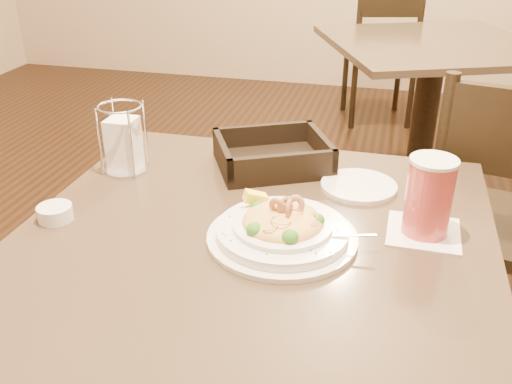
% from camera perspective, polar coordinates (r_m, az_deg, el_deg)
% --- Properties ---
extents(main_table, '(0.90, 0.90, 0.73)m').
position_cam_1_polar(main_table, '(1.22, -0.24, -13.52)').
color(main_table, black).
rests_on(main_table, ground).
extents(background_table, '(1.18, 1.18, 0.73)m').
position_cam_1_polar(background_table, '(2.83, 16.83, 9.63)').
color(background_table, black).
rests_on(background_table, ground).
extents(dining_chair_near, '(0.50, 0.50, 0.93)m').
position_cam_1_polar(dining_chair_near, '(1.74, 23.52, -2.67)').
color(dining_chair_near, black).
rests_on(dining_chair_near, ground).
extents(dining_chair_far, '(0.51, 0.51, 0.93)m').
position_cam_1_polar(dining_chair_far, '(3.74, 12.53, 14.15)').
color(dining_chair_far, black).
rests_on(dining_chair_far, ground).
extents(pasta_bowl, '(0.31, 0.28, 0.09)m').
position_cam_1_polar(pasta_bowl, '(1.06, 2.64, -3.62)').
color(pasta_bowl, white).
rests_on(pasta_bowl, main_table).
extents(drink_glass, '(0.14, 0.14, 0.15)m').
position_cam_1_polar(drink_glass, '(1.10, 16.89, -0.52)').
color(drink_glass, white).
rests_on(drink_glass, main_table).
extents(bread_basket, '(0.32, 0.30, 0.07)m').
position_cam_1_polar(bread_basket, '(1.35, 1.66, 3.50)').
color(bread_basket, black).
rests_on(bread_basket, main_table).
extents(napkin_caddy, '(0.10, 0.10, 0.16)m').
position_cam_1_polar(napkin_caddy, '(1.35, -13.10, 4.81)').
color(napkin_caddy, silver).
rests_on(napkin_caddy, main_table).
extents(side_plate, '(0.22, 0.22, 0.01)m').
position_cam_1_polar(side_plate, '(1.27, 10.23, 0.60)').
color(side_plate, white).
rests_on(side_plate, main_table).
extents(butter_ramekin, '(0.07, 0.07, 0.03)m').
position_cam_1_polar(butter_ramekin, '(1.19, -19.45, -1.99)').
color(butter_ramekin, white).
rests_on(butter_ramekin, main_table).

